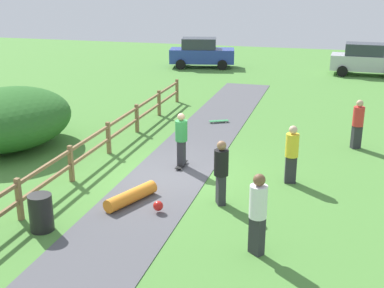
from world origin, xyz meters
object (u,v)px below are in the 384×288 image
Objects in this scene: skater_fallen at (133,197)px; bystander_yellow at (292,152)px; bystander_red at (358,122)px; bystander_black at (221,170)px; bystander_white at (258,210)px; trash_bin at (41,213)px; bush_large at (9,118)px; parked_car_blue at (201,53)px; skater_riding at (181,137)px; parked_car_silver at (366,59)px; skateboard_loose at (219,121)px.

skater_fallen is 0.97× the size of bystander_yellow.
bystander_red is (5.77, 6.40, 0.76)m from skater_fallen.
bystander_white is at bearing -59.90° from bystander_black.
trash_bin is 0.53× the size of skater_fallen.
bystander_red is at bearing 58.40° from bystander_black.
parked_car_blue is at bearing 82.76° from bush_large.
bystander_red is at bearing 48.81° from trash_bin.
bystander_white is (3.08, -4.54, 0.04)m from skater_riding.
trash_bin is at bearing -84.57° from parked_car_blue.
bystander_white is (-0.33, -4.21, 0.08)m from bystander_yellow.
parked_car_blue reaches higher than bystander_black.
parked_car_blue is at bearing 95.43° from trash_bin.
bystander_white is 22.81m from parked_car_silver.
skateboard_loose is 5.69m from bystander_red.
parked_car_blue reaches higher than trash_bin.
bystander_white is at bearing -24.50° from skater_fallen.
skater_riding is 19.08m from parked_car_silver.
skater_riding is at bearing 174.45° from bystander_yellow.
bush_large is 6.40m from skater_riding.
skater_fallen is (5.95, -3.26, -0.83)m from bush_large.
bystander_red is at bearing 33.00° from skater_riding.
parked_car_blue is (-10.34, -0.01, 0.00)m from parked_car_silver.
bush_large is 2.78× the size of bystander_black.
bystander_black is at bearing -121.60° from bystander_red.
bystander_yellow is at bearing -116.80° from bystander_red.
parked_car_silver is (2.78, 18.38, 0.00)m from bystander_yellow.
skater_riding is 0.99× the size of bystander_black.
skateboard_loose is (0.00, 5.25, -0.90)m from skater_riding.
skater_fallen is 0.38× the size of parked_car_blue.
parked_car_silver is 0.95× the size of parked_car_blue.
skater_riding is (1.96, 4.87, 0.54)m from trash_bin.
parked_car_silver is (6.19, 12.79, 0.87)m from skateboard_loose.
bystander_black reaches higher than skateboard_loose.
bush_large is 17.86m from parked_car_blue.
parked_car_silver is at bearing 0.07° from parked_car_blue.
bush_large is at bearing -125.37° from parked_car_silver.
skater_fallen is at bearing -28.68° from bush_large.
trash_bin is at bearing -111.94° from skater_riding.
skateboard_loose is (1.97, 10.13, -0.36)m from trash_bin.
bystander_yellow is at bearing 34.08° from skater_fallen.
skater_riding is 5.33m from skateboard_loose.
bystander_black is 1.01× the size of bystander_red.
parked_car_silver is (8.16, 22.92, 0.51)m from trash_bin.
bystander_white is (3.52, -1.61, 0.83)m from skater_fallen.
skater_riding is at bearing 127.78° from bystander_black.
parked_car_blue reaches higher than bystander_yellow.
trash_bin is 1.12× the size of skateboard_loose.
trash_bin is at bearing -49.54° from bush_large.
bystander_yellow is (3.41, -5.58, 0.87)m from skateboard_loose.
skater_riding is at bearing 81.48° from skater_fallen.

